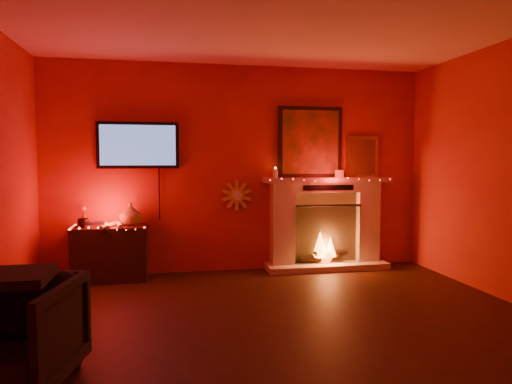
{
  "coord_description": "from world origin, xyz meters",
  "views": [
    {
      "loc": [
        -0.95,
        -3.45,
        1.46
      ],
      "look_at": [
        0.06,
        1.7,
        1.1
      ],
      "focal_mm": 32.0,
      "sensor_mm": 36.0,
      "label": 1
    }
  ],
  "objects_px": {
    "fireplace": "(325,215)",
    "console_table": "(111,250)",
    "tv": "(138,145)",
    "armchair": "(8,335)",
    "sunburst_clock": "(237,195)"
  },
  "relations": [
    {
      "from": "fireplace",
      "to": "console_table",
      "type": "relative_size",
      "value": 2.31
    },
    {
      "from": "fireplace",
      "to": "console_table",
      "type": "xyz_separation_m",
      "value": [
        -2.77,
        -0.13,
        -0.35
      ]
    },
    {
      "from": "tv",
      "to": "console_table",
      "type": "bearing_deg",
      "value": -149.66
    },
    {
      "from": "console_table",
      "to": "armchair",
      "type": "distance_m",
      "value": 2.67
    },
    {
      "from": "tv",
      "to": "sunburst_clock",
      "type": "bearing_deg",
      "value": 1.24
    },
    {
      "from": "tv",
      "to": "console_table",
      "type": "relative_size",
      "value": 1.31
    },
    {
      "from": "tv",
      "to": "fireplace",
      "type": "bearing_deg",
      "value": -1.5
    },
    {
      "from": "tv",
      "to": "armchair",
      "type": "relative_size",
      "value": 1.59
    },
    {
      "from": "fireplace",
      "to": "console_table",
      "type": "height_order",
      "value": "fireplace"
    },
    {
      "from": "console_table",
      "to": "fireplace",
      "type": "bearing_deg",
      "value": 2.65
    },
    {
      "from": "tv",
      "to": "console_table",
      "type": "xyz_separation_m",
      "value": [
        -0.33,
        -0.19,
        -1.27
      ]
    },
    {
      "from": "tv",
      "to": "armchair",
      "type": "xyz_separation_m",
      "value": [
        -0.65,
        -2.85,
        -1.29
      ]
    },
    {
      "from": "fireplace",
      "to": "console_table",
      "type": "bearing_deg",
      "value": -177.35
    },
    {
      "from": "tv",
      "to": "console_table",
      "type": "height_order",
      "value": "tv"
    },
    {
      "from": "sunburst_clock",
      "to": "console_table",
      "type": "relative_size",
      "value": 0.42
    }
  ]
}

